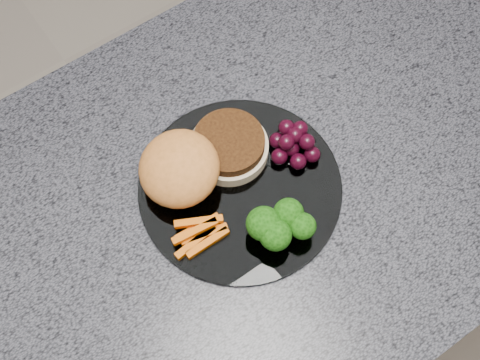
# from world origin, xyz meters

# --- Properties ---
(island_cabinet) EXTENTS (1.20, 0.60, 0.86)m
(island_cabinet) POSITION_xyz_m (0.00, 0.00, 0.43)
(island_cabinet) COLOR #553A1D
(island_cabinet) RESTS_ON ground
(countertop) EXTENTS (1.20, 0.60, 0.04)m
(countertop) POSITION_xyz_m (0.00, 0.00, 0.88)
(countertop) COLOR #45454E
(countertop) RESTS_ON island_cabinet
(plate) EXTENTS (0.26, 0.26, 0.01)m
(plate) POSITION_xyz_m (-0.04, 0.00, 0.90)
(plate) COLOR white
(plate) RESTS_ON countertop
(burger) EXTENTS (0.20, 0.13, 0.06)m
(burger) POSITION_xyz_m (-0.07, 0.05, 0.93)
(burger) COLOR beige
(burger) RESTS_ON plate
(carrot_sticks) EXTENTS (0.08, 0.05, 0.02)m
(carrot_sticks) POSITION_xyz_m (-0.12, -0.02, 0.91)
(carrot_sticks) COLOR #CB5303
(carrot_sticks) RESTS_ON plate
(broccoli) EXTENTS (0.08, 0.07, 0.05)m
(broccoli) POSITION_xyz_m (-0.04, -0.08, 0.94)
(broccoli) COLOR #59812E
(broccoli) RESTS_ON plate
(grape_bunch) EXTENTS (0.06, 0.07, 0.04)m
(grape_bunch) POSITION_xyz_m (0.05, 0.01, 0.92)
(grape_bunch) COLOR black
(grape_bunch) RESTS_ON plate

